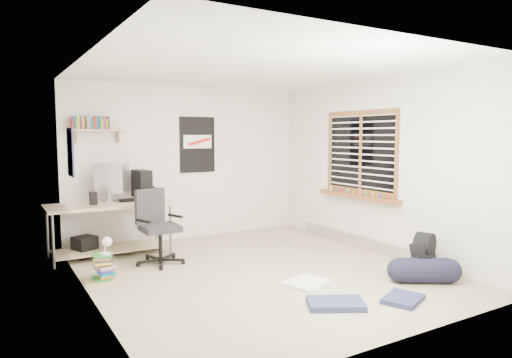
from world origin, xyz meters
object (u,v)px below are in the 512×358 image
backpack (424,259)px  duffel_bag (424,271)px  desk (110,230)px  office_chair (160,227)px  book_stack (104,268)px

backpack → duffel_bag: bearing=-159.2°
desk → duffel_bag: bearing=-62.5°
backpack → duffel_bag: duffel_bag is taller
office_chair → book_stack: 0.94m
duffel_bag → book_stack: size_ratio=1.27×
backpack → duffel_bag: 0.33m
office_chair → backpack: bearing=-56.8°
duffel_bag → desk: bearing=165.0°
desk → duffel_bag: (2.85, -3.09, -0.22)m
desk → office_chair: size_ratio=1.69×
desk → book_stack: size_ratio=3.76×
office_chair → duffel_bag: 3.34m
desk → backpack: (3.10, -2.88, -0.16)m
backpack → book_stack: 3.86m
duffel_bag → book_stack: 3.75m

